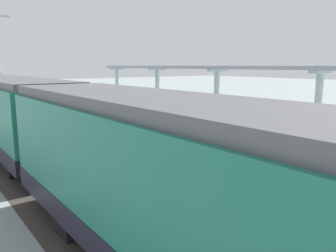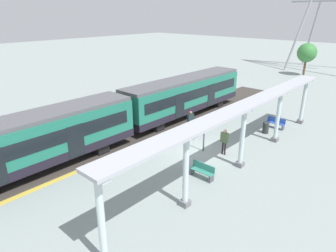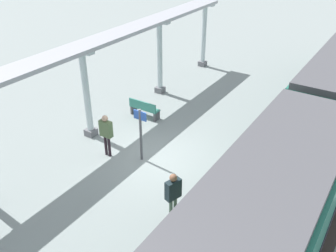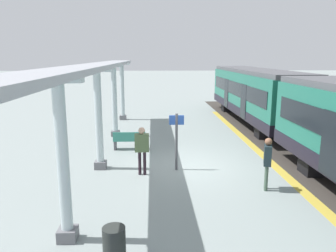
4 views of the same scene
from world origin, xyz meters
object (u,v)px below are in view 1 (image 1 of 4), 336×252
at_px(bench_mid_platform, 243,148).
at_px(platform_info_sign, 167,124).
at_px(train_far_carriage, 8,112).
at_px(passenger_waiting_near_edge, 92,129).
at_px(trash_bin, 133,123).
at_px(canopy_pillar_second, 317,120).
at_px(bench_near_end, 122,119).
at_px(canopy_pillar_fourth, 157,99).
at_px(passenger_by_the_benches, 182,124).
at_px(train_near_carriage, 233,217).
at_px(canopy_pillar_third, 216,107).
at_px(canopy_pillar_fifth, 117,94).

bearing_deg(bench_mid_platform, platform_info_sign, 124.68).
xyz_separation_m(train_far_carriage, passenger_waiting_near_edge, (2.96, -2.96, -0.74)).
xyz_separation_m(trash_bin, passenger_waiting_near_edge, (-4.50, -3.80, 0.66)).
distance_m(canopy_pillar_second, platform_info_sign, 6.38).
bearing_deg(bench_mid_platform, bench_near_end, 90.91).
bearing_deg(bench_mid_platform, train_far_carriage, 134.24).
height_order(canopy_pillar_fourth, platform_info_sign, canopy_pillar_fourth).
xyz_separation_m(platform_info_sign, passenger_by_the_benches, (1.30, 0.50, -0.21)).
xyz_separation_m(canopy_pillar_second, bench_mid_platform, (-0.95, 2.75, -1.51)).
xyz_separation_m(train_near_carriage, canopy_pillar_third, (8.69, 8.91, 0.12)).
height_order(bench_near_end, passenger_by_the_benches, passenger_by_the_benches).
bearing_deg(canopy_pillar_fifth, train_far_carriage, -150.35).
bearing_deg(trash_bin, train_near_carriage, -116.32).
distance_m(canopy_pillar_third, passenger_waiting_near_edge, 6.26).
xyz_separation_m(train_far_carriage, platform_info_sign, (5.75, -5.07, -0.50)).
relative_size(train_far_carriage, canopy_pillar_third, 3.55).
height_order(train_near_carriage, trash_bin, train_near_carriage).
distance_m(canopy_pillar_third, canopy_pillar_fifth, 10.29).
xyz_separation_m(train_near_carriage, canopy_pillar_fifth, (8.69, 19.20, 0.12)).
distance_m(bench_mid_platform, trash_bin, 8.79).
relative_size(bench_near_end, passenger_waiting_near_edge, 0.86).
xyz_separation_m(train_far_carriage, trash_bin, (7.47, 0.84, -1.40)).
relative_size(train_far_carriage, trash_bin, 15.79).
distance_m(canopy_pillar_fifth, trash_bin, 4.55).
xyz_separation_m(bench_mid_platform, passenger_waiting_near_edge, (-4.78, 4.98, 0.65)).
xyz_separation_m(canopy_pillar_third, canopy_pillar_fourth, (0.00, 5.14, 0.00)).
distance_m(canopy_pillar_third, platform_info_sign, 3.02).
distance_m(canopy_pillar_second, canopy_pillar_third, 5.36).
bearing_deg(bench_near_end, canopy_pillar_third, -81.84).
bearing_deg(train_far_carriage, bench_near_end, 17.88).
relative_size(train_far_carriage, canopy_pillar_fourth, 3.55).
bearing_deg(trash_bin, canopy_pillar_second, -83.94).
relative_size(canopy_pillar_second, canopy_pillar_third, 1.00).
distance_m(canopy_pillar_fifth, bench_mid_platform, 13.02).
height_order(canopy_pillar_second, platform_info_sign, canopy_pillar_second).
relative_size(train_near_carriage, canopy_pillar_second, 3.55).
bearing_deg(canopy_pillar_fifth, trash_bin, -106.61).
bearing_deg(platform_info_sign, train_near_carriage, -122.04).
distance_m(canopy_pillar_third, passenger_by_the_benches, 2.00).
bearing_deg(canopy_pillar_third, passenger_by_the_benches, 155.00).
xyz_separation_m(canopy_pillar_fourth, bench_mid_platform, (-0.95, -7.74, -1.51)).
distance_m(train_near_carriage, platform_info_sign, 10.85).
relative_size(train_near_carriage, passenger_waiting_near_edge, 7.82).
height_order(train_far_carriage, passenger_by_the_benches, train_far_carriage).
bearing_deg(bench_mid_platform, trash_bin, 91.78).
xyz_separation_m(trash_bin, passenger_by_the_benches, (-0.42, -5.41, 0.69)).
height_order(canopy_pillar_second, trash_bin, canopy_pillar_second).
relative_size(canopy_pillar_fifth, bench_near_end, 2.57).
bearing_deg(bench_near_end, bench_mid_platform, -89.09).
bearing_deg(canopy_pillar_fifth, passenger_waiting_near_edge, -125.91).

